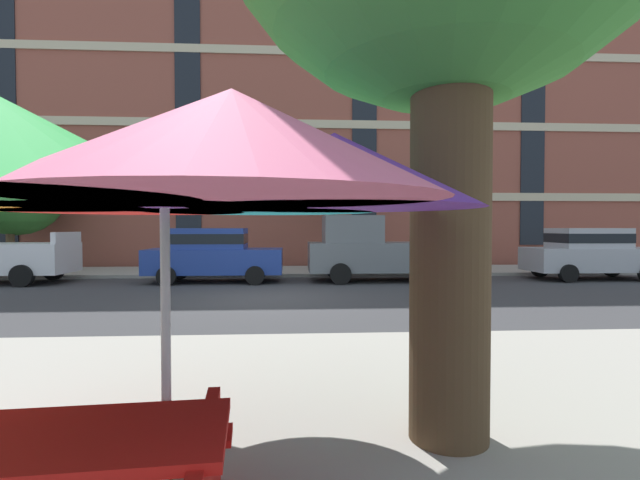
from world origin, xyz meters
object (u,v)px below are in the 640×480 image
at_px(sedan_blue, 214,253).
at_px(pickup_gray, 377,251).
at_px(patio_umbrella, 164,168).
at_px(street_tree_middle, 335,180).
at_px(sedan_silver, 590,252).
at_px(street_tree_left, 16,186).

distance_m(sedan_blue, pickup_gray, 5.45).
bearing_deg(sedan_blue, patio_umbrella, -82.04).
height_order(sedan_blue, street_tree_middle, street_tree_middle).
xyz_separation_m(pickup_gray, sedan_silver, (7.47, -0.00, -0.08)).
distance_m(sedan_blue, sedan_silver, 12.93).
distance_m(sedan_silver, street_tree_left, 21.42).
height_order(pickup_gray, street_tree_left, street_tree_left).
distance_m(sedan_blue, street_tree_left, 9.07).
relative_size(sedan_blue, pickup_gray, 0.86).
height_order(street_tree_left, patio_umbrella, street_tree_left).
bearing_deg(street_tree_left, sedan_blue, -21.90).
xyz_separation_m(sedan_blue, sedan_silver, (12.93, 0.00, 0.00)).
relative_size(pickup_gray, street_tree_middle, 1.06).
distance_m(sedan_blue, street_tree_middle, 5.99).
bearing_deg(pickup_gray, sedan_blue, -180.00).
bearing_deg(sedan_blue, street_tree_middle, 35.93).
height_order(sedan_silver, street_tree_middle, street_tree_middle).
bearing_deg(street_tree_left, street_tree_middle, -0.65).
relative_size(street_tree_left, patio_umbrella, 1.32).
relative_size(sedan_blue, street_tree_left, 0.85).
bearing_deg(street_tree_middle, patio_umbrella, -99.07).
relative_size(street_tree_left, street_tree_middle, 1.08).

